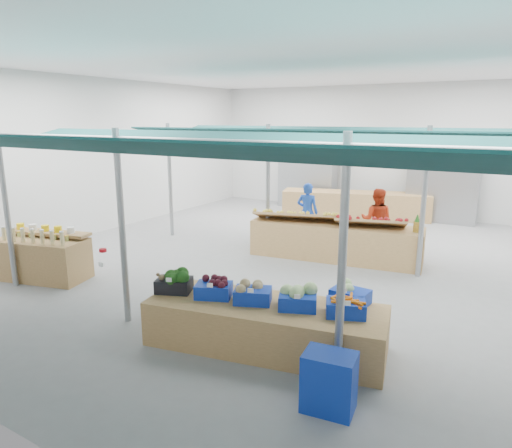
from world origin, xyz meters
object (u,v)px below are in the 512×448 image
at_px(veg_counter, 265,325).
at_px(vendor_right, 376,220).
at_px(vendor_left, 307,212).
at_px(crate_stack, 329,382).
at_px(fruit_counter, 335,241).
at_px(bottle_shelf, 43,257).

relative_size(veg_counter, vendor_right, 2.16).
relative_size(vendor_left, vendor_right, 1.00).
height_order(veg_counter, crate_stack, crate_stack).
distance_m(fruit_counter, crate_stack, 5.61).
distance_m(fruit_counter, vendor_right, 1.30).
bearing_deg(bottle_shelf, fruit_counter, 27.85).
bearing_deg(bottle_shelf, crate_stack, -24.15).
relative_size(bottle_shelf, crate_stack, 2.94).
xyz_separation_m(crate_stack, vendor_left, (-3.18, 6.35, 0.43)).
xyz_separation_m(veg_counter, fruit_counter, (-0.68, 4.37, 0.09)).
xyz_separation_m(bottle_shelf, vendor_left, (3.33, 5.29, 0.32)).
bearing_deg(crate_stack, fruit_counter, 110.66).
xyz_separation_m(bottle_shelf, crate_stack, (6.51, -1.06, -0.11)).
relative_size(bottle_shelf, veg_counter, 0.60).
bearing_deg(vendor_right, veg_counter, 82.42).
xyz_separation_m(bottle_shelf, fruit_counter, (4.53, 4.19, -0.03)).
bearing_deg(fruit_counter, crate_stack, -77.74).
bearing_deg(fruit_counter, vendor_left, 129.09).
relative_size(veg_counter, crate_stack, 4.90).
height_order(veg_counter, fruit_counter, fruit_counter).
bearing_deg(veg_counter, fruit_counter, 87.30).
bearing_deg(fruit_counter, veg_counter, -89.58).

